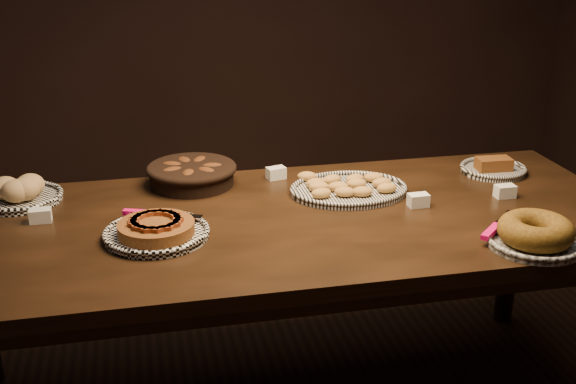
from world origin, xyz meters
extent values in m
cube|color=black|center=(0.00, 0.00, 0.72)|extent=(2.40, 1.00, 0.05)
cylinder|color=black|center=(1.08, 0.38, 0.35)|extent=(0.08, 0.08, 0.70)
torus|color=white|center=(-0.42, -0.07, 0.77)|extent=(0.33, 0.33, 0.02)
cylinder|color=#46250E|center=(-0.42, -0.07, 0.78)|extent=(0.31, 0.31, 0.04)
cube|color=#5B220F|center=(-0.36, -0.05, 0.81)|extent=(0.05, 0.08, 0.01)
cube|color=#5B220F|center=(-0.38, -0.02, 0.81)|extent=(0.08, 0.07, 0.01)
cube|color=#5B220F|center=(-0.41, -0.01, 0.81)|extent=(0.09, 0.04, 0.01)
cube|color=#5B220F|center=(-0.44, -0.01, 0.81)|extent=(0.09, 0.04, 0.01)
cube|color=#5B220F|center=(-0.47, -0.03, 0.81)|extent=(0.08, 0.07, 0.01)
cube|color=#5B220F|center=(-0.48, -0.05, 0.81)|extent=(0.05, 0.09, 0.01)
cube|color=#5B220F|center=(-0.49, -0.08, 0.81)|extent=(0.04, 0.08, 0.01)
cube|color=#5B220F|center=(-0.48, -0.11, 0.81)|extent=(0.07, 0.08, 0.01)
cube|color=#5B220F|center=(-0.45, -0.13, 0.81)|extent=(0.08, 0.06, 0.01)
cube|color=#5B220F|center=(-0.42, -0.14, 0.81)|extent=(0.08, 0.03, 0.01)
cube|color=#5B220F|center=(-0.39, -0.13, 0.81)|extent=(0.08, 0.06, 0.01)
cube|color=#5B220F|center=(-0.37, -0.11, 0.81)|extent=(0.07, 0.08, 0.01)
cube|color=#5B220F|center=(-0.36, -0.08, 0.81)|extent=(0.03, 0.08, 0.01)
cube|color=#FF0C73|center=(-0.47, 0.07, 0.78)|extent=(0.12, 0.06, 0.02)
cube|color=silver|center=(-0.34, 0.02, 0.78)|extent=(0.15, 0.08, 0.00)
torus|color=black|center=(0.28, 0.17, 0.77)|extent=(0.35, 0.35, 0.02)
ellipsoid|color=#A97A31|center=(0.16, 0.12, 0.78)|extent=(0.08, 0.06, 0.04)
ellipsoid|color=#A97A31|center=(0.24, 0.11, 0.78)|extent=(0.08, 0.07, 0.04)
ellipsoid|color=#A97A31|center=(0.31, 0.10, 0.78)|extent=(0.08, 0.06, 0.04)
ellipsoid|color=#A97A31|center=(0.40, 0.12, 0.78)|extent=(0.08, 0.05, 0.04)
ellipsoid|color=#A97A31|center=(0.17, 0.18, 0.78)|extent=(0.08, 0.06, 0.04)
ellipsoid|color=#A97A31|center=(0.24, 0.17, 0.78)|extent=(0.08, 0.06, 0.04)
ellipsoid|color=#A97A31|center=(0.31, 0.18, 0.78)|extent=(0.08, 0.05, 0.04)
ellipsoid|color=#A97A31|center=(0.40, 0.17, 0.78)|extent=(0.08, 0.05, 0.04)
ellipsoid|color=#A97A31|center=(0.17, 0.22, 0.78)|extent=(0.08, 0.05, 0.04)
ellipsoid|color=#A97A31|center=(0.23, 0.24, 0.78)|extent=(0.08, 0.07, 0.04)
ellipsoid|color=#A97A31|center=(0.32, 0.23, 0.78)|extent=(0.08, 0.06, 0.04)
ellipsoid|color=#A97A31|center=(0.39, 0.24, 0.78)|extent=(0.08, 0.06, 0.04)
ellipsoid|color=#A97A31|center=(0.15, 0.30, 0.78)|extent=(0.08, 0.07, 0.04)
torus|color=black|center=(0.70, -0.38, 0.77)|extent=(0.29, 0.29, 0.02)
torus|color=brown|center=(0.70, -0.38, 0.80)|extent=(0.29, 0.29, 0.08)
cube|color=#FF0C73|center=(0.59, -0.31, 0.78)|extent=(0.10, 0.10, 0.02)
cube|color=silver|center=(0.68, -0.22, 0.78)|extent=(0.13, 0.13, 0.00)
cylinder|color=black|center=(-0.27, 0.38, 0.79)|extent=(0.36, 0.36, 0.08)
torus|color=black|center=(-0.27, 0.38, 0.81)|extent=(0.34, 0.34, 0.03)
ellipsoid|color=#351A0A|center=(-0.20, 0.37, 0.81)|extent=(0.11, 0.07, 0.05)
ellipsoid|color=#351A0A|center=(-0.24, 0.45, 0.81)|extent=(0.10, 0.11, 0.05)
ellipsoid|color=#351A0A|center=(-0.29, 0.45, 0.81)|extent=(0.08, 0.11, 0.05)
ellipsoid|color=#351A0A|center=(-0.34, 0.42, 0.81)|extent=(0.11, 0.10, 0.05)
ellipsoid|color=#351A0A|center=(-0.34, 0.35, 0.81)|extent=(0.11, 0.09, 0.05)
ellipsoid|color=#351A0A|center=(-0.29, 0.30, 0.81)|extent=(0.08, 0.11, 0.05)
ellipsoid|color=#351A0A|center=(-0.22, 0.32, 0.81)|extent=(0.11, 0.11, 0.05)
torus|color=white|center=(-0.88, 0.34, 0.77)|extent=(0.30, 0.30, 0.02)
ellipsoid|color=#AB814F|center=(-0.93, 0.34, 0.80)|extent=(0.10, 0.10, 0.08)
ellipsoid|color=#AB814F|center=(-0.84, 0.35, 0.80)|extent=(0.10, 0.10, 0.08)
ellipsoid|color=#AB814F|center=(-0.89, 0.30, 0.80)|extent=(0.10, 0.10, 0.08)
ellipsoid|color=#AB814F|center=(-0.86, 0.31, 0.80)|extent=(0.10, 0.10, 0.08)
torus|color=black|center=(0.90, 0.27, 0.77)|extent=(0.26, 0.26, 0.02)
cube|color=#46250E|center=(0.90, 0.27, 0.79)|extent=(0.14, 0.08, 0.05)
cube|color=white|center=(-0.36, -0.06, 0.77)|extent=(0.08, 0.06, 0.04)
cube|color=white|center=(0.05, 0.38, 0.77)|extent=(0.08, 0.06, 0.04)
cube|color=white|center=(0.48, 0.00, 0.77)|extent=(0.07, 0.05, 0.04)
cube|color=white|center=(-0.79, 0.13, 0.77)|extent=(0.07, 0.05, 0.04)
cube|color=white|center=(0.81, 0.01, 0.77)|extent=(0.07, 0.05, 0.04)
camera|label=1|loc=(-0.45, -2.17, 1.69)|focal=45.00mm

